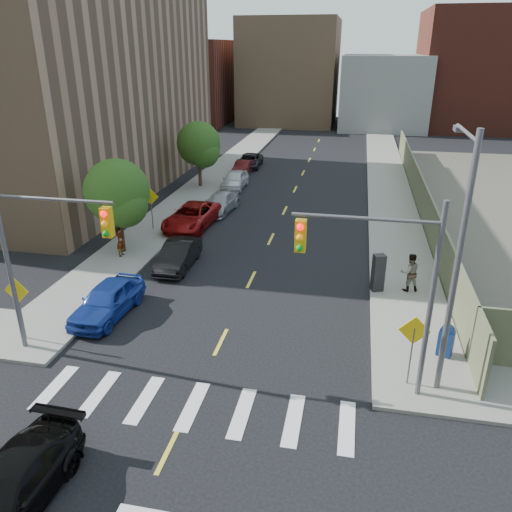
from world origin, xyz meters
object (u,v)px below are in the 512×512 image
at_px(parked_car_red, 192,216).
at_px(parked_car_silver, 220,203).
at_px(parked_car_maroon, 243,168).
at_px(pedestrian_east, 410,272).
at_px(pedestrian_west, 120,242).
at_px(mailbox, 446,341).
at_px(parked_car_blue, 107,300).
at_px(parked_car_white, 235,180).
at_px(black_sedan, 9,489).
at_px(parked_car_black, 178,255).
at_px(payphone, 378,273).
at_px(parked_car_grey, 250,161).

distance_m(parked_car_red, parked_car_silver, 3.81).
height_order(parked_car_maroon, pedestrian_east, pedestrian_east).
bearing_deg(pedestrian_west, mailbox, -118.23).
distance_m(parked_car_blue, parked_car_white, 22.16).
relative_size(parked_car_blue, parked_car_white, 1.02).
bearing_deg(pedestrian_west, parked_car_maroon, -12.23).
bearing_deg(mailbox, black_sedan, -118.81).
bearing_deg(pedestrian_west, parked_car_silver, -24.73).
relative_size(parked_car_black, pedestrian_west, 2.53).
bearing_deg(parked_car_red, black_sedan, -79.89).
height_order(parked_car_red, payphone, payphone).
bearing_deg(parked_car_grey, pedestrian_east, -64.18).
distance_m(parked_car_white, payphone, 20.89).
distance_m(parked_car_blue, parked_car_silver, 15.70).
bearing_deg(parked_car_silver, mailbox, -44.68).
bearing_deg(parked_car_blue, parked_car_grey, 93.85).
distance_m(parked_car_blue, pedestrian_west, 6.65).
height_order(parked_car_grey, black_sedan, black_sedan).
relative_size(parked_car_black, parked_car_grey, 0.92).
relative_size(parked_car_black, parked_car_maroon, 1.11).
distance_m(black_sedan, pedestrian_west, 16.76).
distance_m(parked_car_blue, mailbox, 14.20).
distance_m(parked_car_maroon, pedestrian_east, 25.94).
xyz_separation_m(parked_car_grey, pedestrian_west, (-2.30, -24.08, 0.35)).
height_order(parked_car_red, parked_car_maroon, parked_car_red).
bearing_deg(mailbox, parked_car_grey, 137.84).
bearing_deg(pedestrian_west, black_sedan, -170.02).
bearing_deg(mailbox, parked_car_blue, -159.10).
height_order(parked_car_white, parked_car_grey, parked_car_white).
bearing_deg(parked_car_white, mailbox, -58.76).
relative_size(mailbox, pedestrian_west, 0.78).
relative_size(parked_car_blue, parked_car_black, 1.04).
height_order(parked_car_maroon, black_sedan, black_sedan).
height_order(parked_car_red, pedestrian_west, pedestrian_west).
bearing_deg(parked_car_blue, parked_car_red, 93.93).
bearing_deg(parked_car_white, parked_car_blue, -91.10).
relative_size(parked_car_red, parked_car_silver, 1.21).
relative_size(parked_car_red, pedestrian_east, 2.91).
bearing_deg(parked_car_white, parked_car_red, -92.53).
distance_m(parked_car_grey, black_sedan, 40.26).
bearing_deg(parked_car_maroon, parked_car_blue, -89.13).
xyz_separation_m(parked_car_blue, payphone, (11.77, 4.63, 0.31)).
relative_size(parked_car_silver, parked_car_white, 1.05).
height_order(parked_car_black, parked_car_maroon, parked_car_black).
bearing_deg(payphone, parked_car_red, 127.29).
relative_size(parked_car_white, mailbox, 3.33).
xyz_separation_m(parked_car_white, black_sedan, (1.85, -32.05, -0.04)).
bearing_deg(mailbox, parked_car_silver, 152.45).
bearing_deg(pedestrian_east, pedestrian_west, -19.30).
height_order(mailbox, payphone, payphone).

